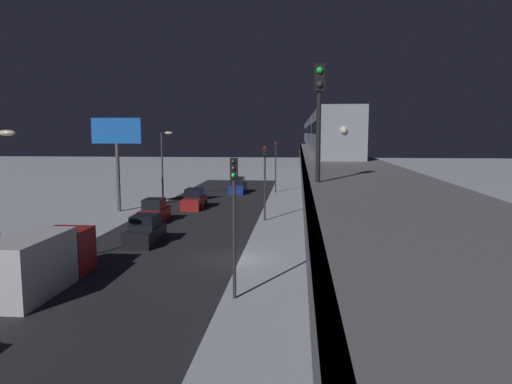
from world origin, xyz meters
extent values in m
plane|color=silver|center=(0.00, 0.00, 0.00)|extent=(240.00, 240.00, 0.00)
cube|color=#28282D|center=(4.96, 0.00, 0.00)|extent=(11.00, 95.97, 0.01)
cube|color=slate|center=(-6.64, 0.00, 5.40)|extent=(5.00, 95.97, 0.80)
cube|color=#38383D|center=(-4.26, 0.00, 5.40)|extent=(0.24, 94.05, 0.80)
cylinder|color=slate|center=(-6.64, -39.99, 2.50)|extent=(1.40, 1.40, 5.00)
cylinder|color=slate|center=(-6.64, -23.99, 2.50)|extent=(1.40, 1.40, 5.00)
cylinder|color=slate|center=(-6.64, -8.00, 2.50)|extent=(1.40, 1.40, 5.00)
cylinder|color=slate|center=(-6.64, 8.00, 2.50)|extent=(1.40, 1.40, 5.00)
cube|color=#999EA8|center=(-6.64, -10.40, 7.50)|extent=(2.90, 18.00, 3.40)
cube|color=black|center=(-6.64, -10.40, 7.91)|extent=(2.94, 16.20, 0.90)
cube|color=#999EA8|center=(-6.64, -29.00, 7.50)|extent=(2.90, 18.00, 3.40)
cube|color=black|center=(-6.64, -29.00, 7.91)|extent=(2.94, 16.20, 0.90)
cube|color=#999EA8|center=(-6.64, -47.60, 7.50)|extent=(2.90, 18.00, 3.40)
cube|color=black|center=(-6.64, -47.60, 7.91)|extent=(2.94, 16.20, 0.90)
cube|color=#999EA8|center=(-6.64, -66.20, 7.50)|extent=(2.90, 18.00, 3.40)
cube|color=black|center=(-6.64, -66.20, 7.91)|extent=(2.94, 16.20, 0.90)
sphere|color=white|center=(-6.64, -1.35, 7.67)|extent=(0.44, 0.44, 0.44)
cylinder|color=black|center=(-4.65, 11.16, 7.40)|extent=(0.16, 0.16, 3.20)
cube|color=black|center=(-4.65, 11.16, 9.35)|extent=(0.36, 0.28, 0.90)
sphere|color=#19F23F|center=(-4.65, 11.32, 9.58)|extent=(0.22, 0.22, 0.22)
sphere|color=#333333|center=(-4.65, 11.32, 9.12)|extent=(0.22, 0.22, 0.22)
cube|color=#A51E1E|center=(6.36, -19.12, 0.55)|extent=(1.80, 4.57, 1.10)
cube|color=black|center=(6.36, -19.12, 1.54)|extent=(1.58, 2.20, 0.87)
cylinder|color=black|center=(5.51, -17.71, 0.32)|extent=(0.20, 0.64, 0.64)
cylinder|color=black|center=(7.22, -17.71, 0.32)|extent=(0.20, 0.64, 0.64)
cylinder|color=black|center=(5.51, -20.54, 0.32)|extent=(0.20, 0.64, 0.64)
cylinder|color=black|center=(7.22, -20.54, 0.32)|extent=(0.20, 0.64, 0.64)
cube|color=navy|center=(3.56, -31.82, 0.55)|extent=(1.80, 4.67, 1.10)
cube|color=black|center=(3.56, -31.82, 1.54)|extent=(1.58, 2.24, 0.87)
cube|color=black|center=(6.36, -3.53, 0.55)|extent=(1.80, 4.27, 1.10)
cube|color=black|center=(6.36, -3.53, 1.54)|extent=(1.58, 2.05, 0.87)
cube|color=#A51E1E|center=(8.16, -11.49, 0.55)|extent=(1.80, 4.11, 1.10)
cube|color=black|center=(8.16, -11.49, 1.54)|extent=(1.58, 1.97, 0.87)
cube|color=#A51E1E|center=(8.36, 3.55, 1.20)|extent=(2.30, 2.20, 2.40)
cube|color=silver|center=(8.36, 7.35, 1.40)|extent=(2.40, 5.00, 2.80)
cylinder|color=#2D2D2D|center=(-1.14, 6.81, 2.75)|extent=(0.16, 0.16, 5.50)
cube|color=black|center=(-1.14, 6.81, 5.95)|extent=(0.32, 0.32, 0.90)
sphere|color=black|center=(-1.14, 6.99, 6.25)|extent=(0.20, 0.20, 0.20)
sphere|color=black|center=(-1.14, 6.99, 5.95)|extent=(0.20, 0.20, 0.20)
sphere|color=#19E53F|center=(-1.14, 6.99, 5.65)|extent=(0.20, 0.20, 0.20)
cylinder|color=#2D2D2D|center=(-1.14, -12.96, 2.75)|extent=(0.16, 0.16, 5.50)
cube|color=black|center=(-1.14, -12.96, 5.95)|extent=(0.32, 0.32, 0.90)
sphere|color=red|center=(-1.14, -12.78, 6.25)|extent=(0.20, 0.20, 0.20)
sphere|color=black|center=(-1.14, -12.78, 5.95)|extent=(0.20, 0.20, 0.20)
sphere|color=black|center=(-1.14, -12.78, 5.65)|extent=(0.20, 0.20, 0.20)
cylinder|color=#2D2D2D|center=(-1.14, -32.73, 2.75)|extent=(0.16, 0.16, 5.50)
cube|color=black|center=(-1.14, -32.73, 5.95)|extent=(0.32, 0.32, 0.90)
sphere|color=red|center=(-1.14, -32.55, 6.25)|extent=(0.20, 0.20, 0.20)
sphere|color=black|center=(-1.14, -32.55, 5.95)|extent=(0.20, 0.20, 0.20)
sphere|color=black|center=(-1.14, -32.55, 5.65)|extent=(0.20, 0.20, 0.20)
cylinder|color=#4C4C51|center=(13.17, -16.60, 3.25)|extent=(0.36, 0.36, 6.50)
cube|color=blue|center=(13.17, -16.60, 7.70)|extent=(4.80, 0.30, 2.40)
ellipsoid|color=#F4E5B2|center=(10.46, 5.00, 7.50)|extent=(0.90, 0.44, 0.30)
cylinder|color=#38383D|center=(11.26, -25.00, 3.75)|extent=(0.20, 0.20, 7.50)
ellipsoid|color=#F4E5B2|center=(10.46, -25.00, 7.50)|extent=(0.90, 0.44, 0.30)
camera|label=1|loc=(-3.96, 27.84, 7.50)|focal=33.78mm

